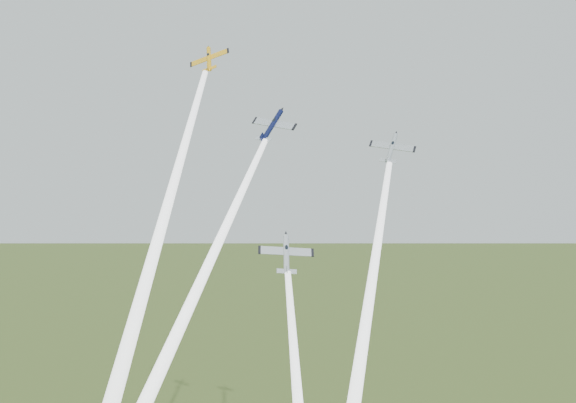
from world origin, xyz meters
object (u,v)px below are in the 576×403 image
object	(u,v)px
plane_navy	(272,125)
plane_silver_right	(392,148)
plane_yellow	(209,59)
plane_silver_low	(286,254)

from	to	relation	value
plane_navy	plane_silver_right	size ratio (longest dim) A/B	1.10
plane_yellow	plane_silver_low	size ratio (longest dim) A/B	0.84
plane_silver_low	plane_yellow	bearing A→B (deg)	127.73
plane_silver_right	plane_silver_low	bearing A→B (deg)	-135.56
plane_yellow	plane_silver_low	xyz separation A→B (m)	(15.56, -10.51, -31.51)
plane_yellow	plane_silver_low	bearing A→B (deg)	-33.60
plane_silver_right	plane_yellow	bearing A→B (deg)	-171.37
plane_yellow	plane_silver_right	xyz separation A→B (m)	(30.54, 1.26, -15.20)
plane_silver_right	plane_silver_low	size ratio (longest dim) A/B	0.88
plane_navy	plane_silver_low	xyz separation A→B (m)	(4.35, -9.21, -20.08)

